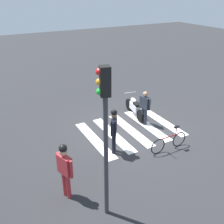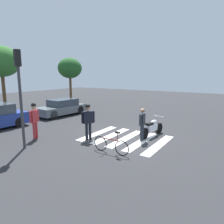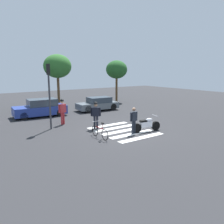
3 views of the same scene
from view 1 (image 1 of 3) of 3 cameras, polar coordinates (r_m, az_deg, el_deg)
name	(u,v)px [view 1 (image 1 of 3)]	position (r m, az deg, el deg)	size (l,w,h in m)	color
ground_plane	(130,130)	(11.82, 4.05, -3.90)	(60.00, 60.00, 0.00)	#2B2B2D
police_motorcycle	(135,107)	(12.93, 5.03, 1.04)	(2.04, 0.67, 1.02)	black
leaning_bicycle	(169,142)	(10.47, 12.49, -6.47)	(0.46, 1.73, 0.99)	black
officer_on_foot	(114,128)	(9.72, 0.43, -3.53)	(0.58, 0.45, 1.86)	black
officer_by_motorcycle	(145,106)	(11.94, 7.23, 1.31)	(0.65, 0.28, 1.65)	#1E232D
pedestrian_bystander	(65,167)	(7.85, -10.39, -11.89)	(0.67, 0.35, 1.88)	#B22D33
crosswalk_stripes	(130,130)	(11.82, 4.05, -3.88)	(3.29, 4.05, 0.01)	silver
traffic_light_pole	(105,124)	(6.19, -1.56, -2.69)	(0.30, 0.35, 4.33)	#38383D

